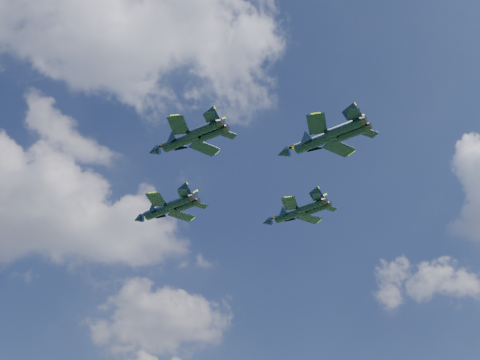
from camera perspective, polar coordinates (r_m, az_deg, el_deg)
name	(u,v)px	position (r m, az deg, el deg)	size (l,w,h in m)	color
jet_lead	(159,211)	(103.51, -7.71, -2.95)	(12.08, 13.38, 3.48)	black
jet_left	(179,141)	(86.55, -5.80, 3.67)	(12.09, 12.70, 3.37)	black
jet_right	(289,214)	(108.73, 4.64, -3.27)	(11.86, 13.66, 3.50)	black
jet_slot	(313,142)	(88.09, 6.95, 3.62)	(12.91, 14.22, 3.70)	black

